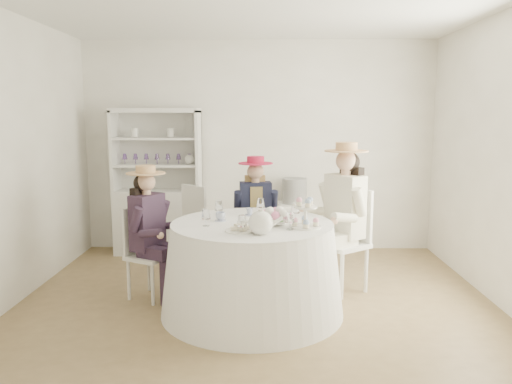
{
  "coord_description": "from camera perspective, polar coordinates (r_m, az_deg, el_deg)",
  "views": [
    {
      "loc": [
        0.07,
        -4.48,
        1.76
      ],
      "look_at": [
        0.0,
        0.1,
        1.05
      ],
      "focal_mm": 35.0,
      "sensor_mm": 36.0,
      "label": 1
    }
  ],
  "objects": [
    {
      "name": "ground",
      "position": [
        4.82,
        -0.02,
        -12.62
      ],
      "size": [
        4.5,
        4.5,
        0.0
      ],
      "primitive_type": "plane",
      "color": "brown",
      "rests_on": "ground"
    },
    {
      "name": "ceiling",
      "position": [
        4.58,
        -0.02,
        20.65
      ],
      "size": [
        4.5,
        4.5,
        0.0
      ],
      "primitive_type": "plane",
      "rotation": [
        3.14,
        0.0,
        0.0
      ],
      "color": "white",
      "rests_on": "wall_back"
    },
    {
      "name": "wall_back",
      "position": [
        6.5,
        0.27,
        5.2
      ],
      "size": [
        4.5,
        0.0,
        4.5
      ],
      "primitive_type": "plane",
      "rotation": [
        1.57,
        0.0,
        0.0
      ],
      "color": "silver",
      "rests_on": "ground"
    },
    {
      "name": "wall_front",
      "position": [
        2.52,
        -0.78,
        -0.6
      ],
      "size": [
        4.5,
        0.0,
        4.5
      ],
      "primitive_type": "plane",
      "rotation": [
        -1.57,
        0.0,
        0.0
      ],
      "color": "silver",
      "rests_on": "ground"
    },
    {
      "name": "wall_left",
      "position": [
        5.07,
        -26.43,
        3.24
      ],
      "size": [
        0.0,
        4.5,
        4.5
      ],
      "primitive_type": "plane",
      "rotation": [
        1.57,
        0.0,
        1.57
      ],
      "color": "silver",
      "rests_on": "ground"
    },
    {
      "name": "wall_right",
      "position": [
        5.0,
        26.76,
        3.16
      ],
      "size": [
        0.0,
        4.5,
        4.5
      ],
      "primitive_type": "plane",
      "rotation": [
        1.57,
        0.0,
        -1.57
      ],
      "color": "silver",
      "rests_on": "ground"
    },
    {
      "name": "tea_table",
      "position": [
        4.5,
        -0.45,
        -8.66
      ],
      "size": [
        1.63,
        1.63,
        0.82
      ],
      "rotation": [
        0.0,
        0.0,
        0.01
      ],
      "color": "white",
      "rests_on": "ground"
    },
    {
      "name": "hutch",
      "position": [
        6.49,
        -11.05,
        -1.16
      ],
      "size": [
        1.13,
        0.53,
        1.84
      ],
      "rotation": [
        0.0,
        0.0,
        -0.12
      ],
      "color": "silver",
      "rests_on": "ground"
    },
    {
      "name": "side_table",
      "position": [
        6.41,
        4.38,
        -4.15
      ],
      "size": [
        0.51,
        0.51,
        0.65
      ],
      "primitive_type": "cube",
      "rotation": [
        0.0,
        0.0,
        0.24
      ],
      "color": "silver",
      "rests_on": "ground"
    },
    {
      "name": "hatbox",
      "position": [
        6.32,
        4.43,
        0.13
      ],
      "size": [
        0.32,
        0.32,
        0.32
      ],
      "primitive_type": "cylinder",
      "rotation": [
        0.0,
        0.0,
        0.02
      ],
      "color": "black",
      "rests_on": "side_table"
    },
    {
      "name": "guest_left",
      "position": [
        4.86,
        -12.1,
        -3.65
      ],
      "size": [
        0.55,
        0.5,
        1.29
      ],
      "rotation": [
        0.0,
        0.0,
        1.09
      ],
      "color": "silver",
      "rests_on": "ground"
    },
    {
      "name": "guest_mid",
      "position": [
        5.43,
        -0.03,
        -1.95
      ],
      "size": [
        0.49,
        0.51,
        1.32
      ],
      "rotation": [
        0.0,
        0.0,
        0.12
      ],
      "color": "silver",
      "rests_on": "ground"
    },
    {
      "name": "guest_right",
      "position": [
        4.99,
        9.9,
        -1.9
      ],
      "size": [
        0.64,
        0.61,
        1.5
      ],
      "rotation": [
        0.0,
        0.0,
        -0.93
      ],
      "color": "silver",
      "rests_on": "ground"
    },
    {
      "name": "spare_chair",
      "position": [
        5.8,
        -6.27,
        -3.56
      ],
      "size": [
        0.57,
        0.57,
        0.97
      ],
      "rotation": [
        0.0,
        0.0,
        2.44
      ],
      "color": "silver",
      "rests_on": "ground"
    },
    {
      "name": "teacup_a",
      "position": [
        4.47,
        -4.08,
        -2.87
      ],
      "size": [
        0.12,
        0.12,
        0.07
      ],
      "primitive_type": "imported",
      "rotation": [
        0.0,
        0.0,
        0.34
      ],
      "color": "white",
      "rests_on": "tea_table"
    },
    {
      "name": "teacup_b",
      "position": [
        4.7,
        -0.73,
        -2.33
      ],
      "size": [
        0.09,
        0.09,
        0.06
      ],
      "primitive_type": "imported",
      "rotation": [
        0.0,
        0.0,
        0.37
      ],
      "color": "white",
      "rests_on": "tea_table"
    },
    {
      "name": "teacup_c",
      "position": [
        4.55,
        2.57,
        -2.69
      ],
      "size": [
        0.09,
        0.09,
        0.07
      ],
      "primitive_type": "imported",
      "rotation": [
        0.0,
        0.0,
        0.07
      ],
      "color": "white",
      "rests_on": "tea_table"
    },
    {
      "name": "flower_bowl",
      "position": [
        4.3,
        2.25,
        -3.39
      ],
      "size": [
        0.3,
        0.3,
        0.06
      ],
      "primitive_type": "imported",
      "rotation": [
        0.0,
        0.0,
        0.31
      ],
      "color": "white",
      "rests_on": "tea_table"
    },
    {
      "name": "flower_arrangement",
      "position": [
        4.32,
        2.28,
        -2.43
      ],
      "size": [
        0.21,
        0.21,
        0.08
      ],
      "rotation": [
        0.0,
        0.0,
        0.15
      ],
      "color": "pink",
      "rests_on": "tea_table"
    },
    {
      "name": "table_teapot",
      "position": [
        3.97,
        0.59,
        -3.56
      ],
      "size": [
        0.28,
        0.2,
        0.21
      ],
      "rotation": [
        0.0,
        0.0,
        -0.26
      ],
      "color": "white",
      "rests_on": "tea_table"
    },
    {
      "name": "sandwich_plate",
      "position": [
        4.08,
        -1.84,
        -4.32
      ],
      "size": [
        0.25,
        0.25,
        0.05
      ],
      "rotation": [
        0.0,
        0.0,
        0.01
      ],
      "color": "white",
      "rests_on": "tea_table"
    },
    {
      "name": "cupcake_stand",
      "position": [
        4.21,
        5.67,
        -2.85
      ],
      "size": [
        0.26,
        0.26,
        0.25
      ],
      "rotation": [
        0.0,
        0.0,
        -0.3
      ],
      "color": "white",
      "rests_on": "tea_table"
    },
    {
      "name": "stemware_set",
      "position": [
        4.38,
        -0.46,
        -2.56
      ],
      "size": [
        0.86,
        0.89,
        0.15
      ],
      "color": "white",
      "rests_on": "tea_table"
    }
  ]
}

